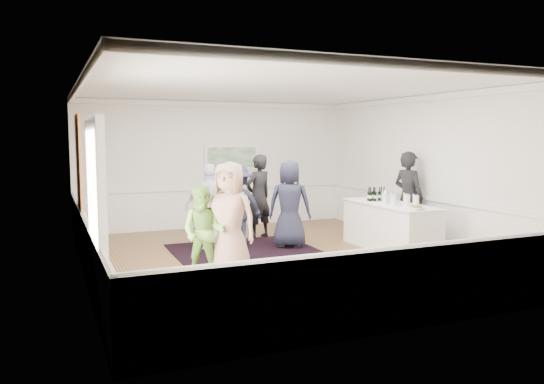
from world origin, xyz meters
name	(u,v)px	position (x,y,z in m)	size (l,w,h in m)	color
floor	(280,259)	(0.00, 0.00, 0.00)	(8.00, 8.00, 0.00)	brown
ceiling	(280,88)	(0.00, 0.00, 3.20)	(7.00, 8.00, 0.02)	white
wall_left	(81,181)	(-3.50, 0.00, 1.60)	(0.02, 8.00, 3.20)	white
wall_right	(430,170)	(3.50, 0.00, 1.60)	(0.02, 8.00, 3.20)	white
wall_back	(216,165)	(0.00, 4.00, 1.60)	(7.00, 0.02, 3.20)	white
wall_front	(418,198)	(0.00, -4.00, 1.60)	(7.00, 0.02, 3.20)	white
wainscoting	(280,233)	(0.00, 0.00, 0.50)	(7.00, 8.00, 1.00)	white
mirror	(79,165)	(-3.45, 1.30, 1.80)	(0.05, 1.25, 1.85)	#CB803B
doorway	(95,206)	(-3.45, -1.90, 1.42)	(0.10, 1.78, 2.56)	white
landscape_painting	(232,157)	(0.40, 3.95, 1.78)	(1.44, 0.06, 0.66)	white
area_rug	(256,258)	(-0.37, 0.25, 0.01)	(2.85, 3.74, 0.02)	black
serving_table	(390,226)	(2.43, -0.11, 0.48)	(0.90, 2.36, 0.96)	white
bartender	(408,197)	(3.20, 0.32, 1.00)	(0.73, 0.48, 2.00)	black
guest_tan	(230,219)	(-1.25, -0.77, 0.95)	(0.93, 0.61, 1.91)	tan
guest_green	(203,232)	(-1.69, -0.75, 0.76)	(0.74, 0.58, 1.53)	#7BBA4A
guest_lilac	(211,207)	(-0.94, 1.37, 0.88)	(1.04, 0.43, 1.77)	white
guest_dark_a	(238,206)	(-0.37, 1.33, 0.87)	(1.12, 0.65, 1.74)	#202236
guest_dark_b	(258,196)	(0.42, 2.14, 0.95)	(0.70, 0.46, 1.91)	black
guest_navy	(290,204)	(0.64, 0.91, 0.91)	(0.89, 0.58, 1.83)	#202236
wine_bottles	(376,193)	(2.41, 0.39, 1.11)	(0.44, 0.22, 0.31)	black
juice_pitchers	(401,199)	(2.43, -0.46, 1.08)	(0.44, 0.68, 0.24)	#63A63B
ice_bucket	(387,196)	(2.50, 0.13, 1.07)	(0.26, 0.26, 0.24)	silver
nut_bowl	(417,208)	(2.31, -1.08, 1.00)	(0.29, 0.29, 0.07)	white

